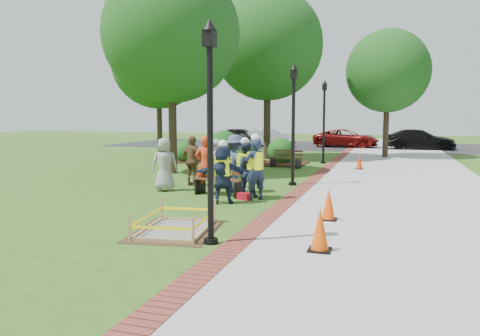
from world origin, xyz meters
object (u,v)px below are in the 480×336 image
(hivis_worker_a, at_px, (223,172))
(hivis_worker_c, at_px, (245,168))
(wet_concrete_pad, at_px, (176,220))
(bench_near, at_px, (219,186))
(lamp_near, at_px, (210,115))
(hivis_worker_b, at_px, (255,167))
(cone_front, at_px, (320,231))

(hivis_worker_a, height_order, hivis_worker_c, hivis_worker_c)
(wet_concrete_pad, relative_size, hivis_worker_a, 1.39)
(bench_near, relative_size, lamp_near, 0.40)
(bench_near, xyz_separation_m, hivis_worker_a, (0.56, -1.23, 0.62))
(bench_near, height_order, lamp_near, lamp_near)
(hivis_worker_c, bearing_deg, wet_concrete_pad, -92.67)
(lamp_near, xyz_separation_m, hivis_worker_b, (-0.48, 4.81, -1.52))
(cone_front, bearing_deg, hivis_worker_a, 130.13)
(bench_near, distance_m, hivis_worker_a, 1.48)
(wet_concrete_pad, distance_m, hivis_worker_a, 3.37)
(lamp_near, distance_m, hivis_worker_b, 5.06)
(wet_concrete_pad, height_order, hivis_worker_a, hivis_worker_a)
(cone_front, relative_size, hivis_worker_b, 0.42)
(bench_near, bearing_deg, hivis_worker_a, -65.40)
(bench_near, bearing_deg, lamp_near, -71.47)
(bench_near, distance_m, cone_front, 6.39)
(hivis_worker_c, bearing_deg, hivis_worker_a, -106.41)
(wet_concrete_pad, height_order, hivis_worker_c, hivis_worker_c)
(hivis_worker_a, xyz_separation_m, hivis_worker_c, (0.31, 1.07, 0.01))
(bench_near, height_order, hivis_worker_b, hivis_worker_b)
(wet_concrete_pad, bearing_deg, cone_front, -10.52)
(lamp_near, xyz_separation_m, hivis_worker_a, (-1.18, 3.97, -1.58))
(bench_near, height_order, hivis_worker_c, hivis_worker_c)
(wet_concrete_pad, xyz_separation_m, hivis_worker_b, (0.59, 4.13, 0.73))
(lamp_near, height_order, hivis_worker_a, lamp_near)
(hivis_worker_a, relative_size, hivis_worker_c, 0.99)
(hivis_worker_b, bearing_deg, cone_front, -61.41)
(hivis_worker_a, distance_m, hivis_worker_b, 1.09)
(cone_front, xyz_separation_m, hivis_worker_c, (-2.96, 4.95, 0.52))
(hivis_worker_b, distance_m, hivis_worker_c, 0.46)
(lamp_near, bearing_deg, wet_concrete_pad, 147.79)
(hivis_worker_a, bearing_deg, bench_near, 114.60)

